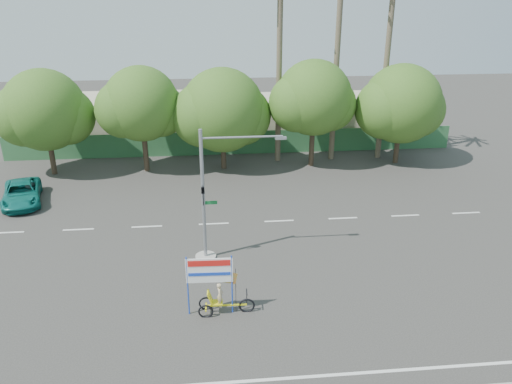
{
  "coord_description": "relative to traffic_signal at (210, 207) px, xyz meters",
  "views": [
    {
      "loc": [
        -2.1,
        -19.31,
        13.31
      ],
      "look_at": [
        0.22,
        4.34,
        3.5
      ],
      "focal_mm": 35.0,
      "sensor_mm": 36.0,
      "label": 1
    }
  ],
  "objects": [
    {
      "name": "tree_far_left",
      "position": [
        -11.85,
        14.02,
        1.84
      ],
      "size": [
        7.14,
        6.0,
        7.96
      ],
      "color": "#473828",
      "rests_on": "ground"
    },
    {
      "name": "tree_far_right",
      "position": [
        15.15,
        14.02,
        1.73
      ],
      "size": [
        7.38,
        6.2,
        7.94
      ],
      "color": "#473828",
      "rests_on": "ground"
    },
    {
      "name": "trike_billboard",
      "position": [
        0.18,
        -4.93,
        -1.76
      ],
      "size": [
        2.94,
        0.69,
        2.89
      ],
      "rotation": [
        0.0,
        0.0,
        -0.04
      ],
      "color": "black",
      "rests_on": "ground"
    },
    {
      "name": "building_right",
      "position": [
        10.2,
        22.02,
        -1.12
      ],
      "size": [
        14.0,
        8.0,
        3.6
      ],
      "primitive_type": "cube",
      "color": "#BEB697",
      "rests_on": "ground"
    },
    {
      "name": "palm_mid",
      "position": [
        14.2,
        15.52,
        6.48
      ],
      "size": [
        3.73,
        3.79,
        15.45
      ],
      "color": "#70604C",
      "rests_on": "ground"
    },
    {
      "name": "palm_tall",
      "position": [
        10.2,
        15.52,
        7.55
      ],
      "size": [
        3.73,
        3.79,
        17.45
      ],
      "color": "#70604C",
      "rests_on": "ground"
    },
    {
      "name": "pickup_truck",
      "position": [
        -12.34,
        8.43,
        -2.23
      ],
      "size": [
        3.47,
        5.39,
        1.38
      ],
      "primitive_type": "imported",
      "rotation": [
        0.0,
        0.0,
        0.25
      ],
      "color": "#0F6D64",
      "rests_on": "ground"
    },
    {
      "name": "tree_right",
      "position": [
        8.15,
        14.02,
        2.32
      ],
      "size": [
        6.9,
        5.8,
        8.36
      ],
      "color": "#473828",
      "rests_on": "ground"
    },
    {
      "name": "building_left",
      "position": [
        -7.8,
        22.02,
        -0.92
      ],
      "size": [
        12.0,
        8.0,
        4.0
      ],
      "primitive_type": "cube",
      "color": "#BEB697",
      "rests_on": "ground"
    },
    {
      "name": "tree_center",
      "position": [
        1.14,
        14.02,
        1.55
      ],
      "size": [
        7.62,
        6.4,
        7.85
      ],
      "color": "#473828",
      "rests_on": "ground"
    },
    {
      "name": "traffic_signal",
      "position": [
        0.0,
        0.0,
        0.0
      ],
      "size": [
        4.72,
        1.1,
        7.0
      ],
      "color": "gray",
      "rests_on": "ground"
    },
    {
      "name": "palm_short",
      "position": [
        5.7,
        15.52,
        5.94
      ],
      "size": [
        3.73,
        3.79,
        14.45
      ],
      "color": "#70604C",
      "rests_on": "ground"
    },
    {
      "name": "tree_left",
      "position": [
        -4.85,
        14.02,
        2.14
      ],
      "size": [
        6.66,
        5.6,
        8.07
      ],
      "color": "#473828",
      "rests_on": "ground"
    },
    {
      "name": "fence",
      "position": [
        2.2,
        17.52,
        -1.92
      ],
      "size": [
        38.0,
        0.08,
        2.0
      ],
      "primitive_type": "cube",
      "color": "#336B3D",
      "rests_on": "ground"
    },
    {
      "name": "ground",
      "position": [
        2.2,
        -3.98,
        -2.92
      ],
      "size": [
        120.0,
        120.0,
        0.0
      ],
      "primitive_type": "plane",
      "color": "#33302D",
      "rests_on": "ground"
    }
  ]
}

